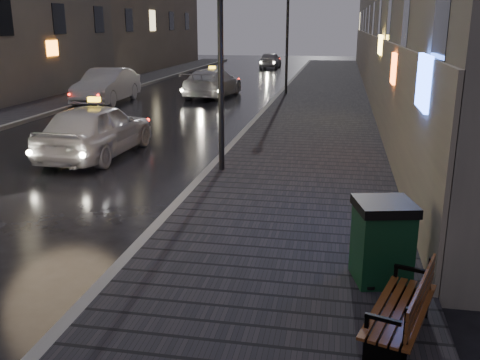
# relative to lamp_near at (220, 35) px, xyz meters

# --- Properties ---
(ground) EXTENTS (120.00, 120.00, 0.00)m
(ground) POSITION_rel_lamp_near_xyz_m (-1.85, -6.00, -3.49)
(ground) COLOR black
(ground) RESTS_ON ground
(sidewalk) EXTENTS (4.60, 58.00, 0.15)m
(sidewalk) POSITION_rel_lamp_near_xyz_m (2.05, 15.00, -3.41)
(sidewalk) COLOR black
(sidewalk) RESTS_ON ground
(curb) EXTENTS (0.20, 58.00, 0.15)m
(curb) POSITION_rel_lamp_near_xyz_m (-0.35, 15.00, -3.41)
(curb) COLOR slate
(curb) RESTS_ON ground
(sidewalk_far) EXTENTS (2.40, 58.00, 0.15)m
(sidewalk_far) POSITION_rel_lamp_near_xyz_m (-10.55, 15.00, -3.41)
(sidewalk_far) COLOR black
(sidewalk_far) RESTS_ON ground
(curb_far) EXTENTS (0.20, 58.00, 0.15)m
(curb_far) POSITION_rel_lamp_near_xyz_m (-9.25, 15.00, -3.41)
(curb_far) COLOR slate
(curb_far) RESTS_ON ground
(building_far_c) EXTENTS (6.00, 22.00, 11.00)m
(building_far_c) POSITION_rel_lamp_near_xyz_m (-15.35, 33.00, 2.01)
(building_far_c) COLOR #6B6051
(building_far_c) RESTS_ON ground
(lamp_near) EXTENTS (0.36, 0.36, 5.28)m
(lamp_near) POSITION_rel_lamp_near_xyz_m (0.00, 0.00, 0.00)
(lamp_near) COLOR black
(lamp_near) RESTS_ON sidewalk
(lamp_far) EXTENTS (0.36, 0.36, 5.28)m
(lamp_far) POSITION_rel_lamp_near_xyz_m (0.00, 16.00, 0.00)
(lamp_far) COLOR black
(lamp_far) RESTS_ON sidewalk
(bench) EXTENTS (1.03, 1.72, 0.83)m
(bench) POSITION_rel_lamp_near_xyz_m (3.76, -7.16, -2.92)
(bench) COLOR black
(bench) RESTS_ON sidewalk
(trash_bin) EXTENTS (0.95, 0.95, 1.20)m
(trash_bin) POSITION_rel_lamp_near_xyz_m (3.59, -5.59, -2.73)
(trash_bin) COLOR black
(trash_bin) RESTS_ON sidewalk
(taxi_near) EXTENTS (2.03, 4.73, 1.59)m
(taxi_near) POSITION_rel_lamp_near_xyz_m (-4.02, 1.33, -2.69)
(taxi_near) COLOR silver
(taxi_near) RESTS_ON ground
(car_left_mid) EXTENTS (1.92, 5.06, 1.65)m
(car_left_mid) POSITION_rel_lamp_near_xyz_m (-8.36, 11.81, -2.66)
(car_left_mid) COLOR #96959C
(car_left_mid) RESTS_ON ground
(taxi_mid) EXTENTS (2.53, 5.24, 1.47)m
(taxi_mid) POSITION_rel_lamp_near_xyz_m (-3.81, 14.94, -2.75)
(taxi_mid) COLOR silver
(taxi_mid) RESTS_ON ground
(car_far) EXTENTS (1.64, 4.06, 1.38)m
(car_far) POSITION_rel_lamp_near_xyz_m (-3.29, 34.65, -2.80)
(car_far) COLOR gray
(car_far) RESTS_ON ground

